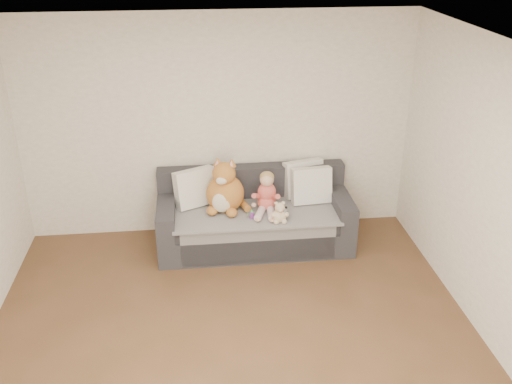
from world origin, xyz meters
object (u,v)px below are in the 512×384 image
Objects in this scene: toddler at (267,195)px; sofa at (254,219)px; sippy_cup at (252,214)px; plush_cat at (225,191)px; teddy_bear at (280,214)px.

sofa is at bearing 154.59° from toddler.
sofa is 0.35m from sippy_cup.
plush_cat reaches higher than sofa.
toddler is 0.47m from plush_cat.
toddler is (0.13, -0.10, 0.35)m from sofa.
sofa is 0.52m from plush_cat.
toddler is at bearing -36.37° from sofa.
sofa is 3.37× the size of plush_cat.
teddy_bear is 2.43× the size of sippy_cup.
toddler reaches higher than sippy_cup.
sippy_cup is at bearing -101.55° from sofa.
plush_cat is (-0.33, -0.04, 0.40)m from sofa.
sofa is 0.39m from toddler.
sippy_cup is at bearing -125.43° from toddler.
toddler reaches higher than sofa.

